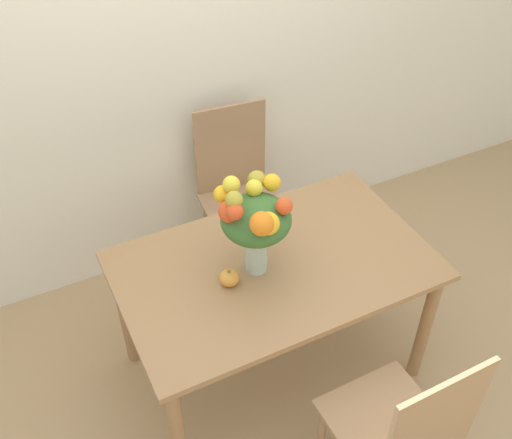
% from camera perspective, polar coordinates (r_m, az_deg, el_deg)
% --- Properties ---
extents(ground_plane, '(12.00, 12.00, 0.00)m').
position_cam_1_polar(ground_plane, '(3.15, 1.51, -13.59)').
color(ground_plane, tan).
extents(wall_back, '(8.00, 0.06, 2.70)m').
position_cam_1_polar(wall_back, '(3.06, -7.62, 17.02)').
color(wall_back, silver).
rests_on(wall_back, ground_plane).
extents(dining_table, '(1.35, 0.84, 0.73)m').
position_cam_1_polar(dining_table, '(2.67, 1.74, -5.67)').
color(dining_table, '#9E754C').
rests_on(dining_table, ground_plane).
extents(flower_vase, '(0.30, 0.33, 0.46)m').
position_cam_1_polar(flower_vase, '(2.39, -0.10, -0.12)').
color(flower_vase, '#B2CCBC').
rests_on(flower_vase, dining_table).
extents(pumpkin, '(0.08, 0.08, 0.08)m').
position_cam_1_polar(pumpkin, '(2.49, -2.56, -5.57)').
color(pumpkin, gold).
rests_on(pumpkin, dining_table).
extents(dining_chair_near_window, '(0.46, 0.46, 0.99)m').
position_cam_1_polar(dining_chair_near_window, '(3.33, -1.64, 2.55)').
color(dining_chair_near_window, '#9E7A56').
rests_on(dining_chair_near_window, ground_plane).
extents(dining_chair_far_side, '(0.42, 0.42, 0.99)m').
position_cam_1_polar(dining_chair_far_side, '(2.42, 13.60, -19.08)').
color(dining_chair_far_side, '#9E7A56').
rests_on(dining_chair_far_side, ground_plane).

